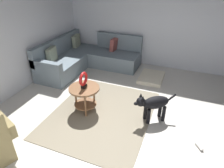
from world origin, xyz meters
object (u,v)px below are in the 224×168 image
Objects in this scene: dog_toy_rope at (199,146)px; side_table at (85,93)px; torus_sculpture at (83,80)px; dog at (153,104)px; dog_bed_mat at (151,77)px; sectional_couch at (86,58)px.

side_table is at bearing 84.43° from dog_toy_rope.
dog is (0.18, -1.33, -0.33)m from torus_sculpture.
dog_toy_rope is (-2.05, -1.21, -0.02)m from dog_bed_mat.
torus_sculpture is 2.19m from dog_bed_mat.
sectional_couch reaches higher than torus_sculpture.
dog_bed_mat is 1.14× the size of dog.
side_table is 2.12m from dog_bed_mat.
dog_toy_rope is (-0.21, -2.19, -0.69)m from torus_sculpture.
side_table reaches higher than dog_toy_rope.
dog_bed_mat is at bearing -25.70° from dog.
sectional_couch is 2.81× the size of dog_bed_mat.
dog_bed_mat is (1.84, -0.98, -0.67)m from torus_sculpture.
sectional_couch is 1.95m from dog_bed_mat.
sectional_couch is 3.77m from dog_toy_rope.
torus_sculpture is 1.38m from dog.
side_table is 0.29m from torus_sculpture.
torus_sculpture is (-0.00, -0.00, 0.29)m from side_table.
dog is (0.18, -1.33, -0.04)m from side_table.
sectional_couch is 2.12m from torus_sculpture.
sectional_couch is 3.20× the size of dog.
dog_bed_mat is (1.84, -0.98, -0.37)m from side_table.
side_table is 1.34m from dog.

